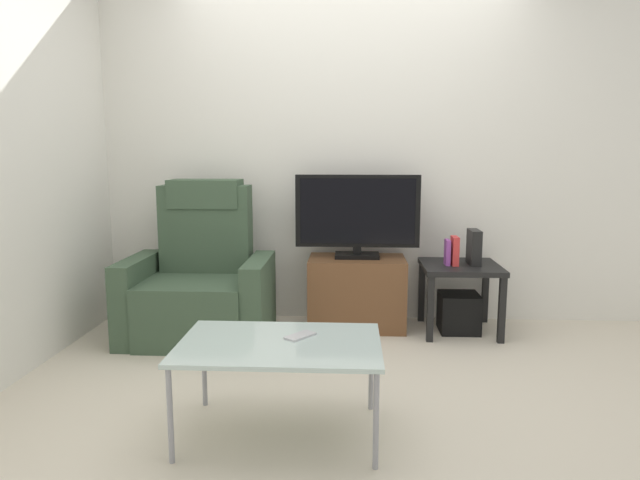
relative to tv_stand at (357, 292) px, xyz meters
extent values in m
plane|color=beige|center=(-0.07, -0.85, -0.26)|extent=(6.40, 6.40, 0.00)
cube|color=silver|center=(-0.07, 0.28, 1.04)|extent=(6.40, 0.06, 2.60)
cube|color=silver|center=(-1.95, -0.85, 1.04)|extent=(0.06, 4.48, 2.60)
cube|color=brown|center=(0.00, 0.00, 0.00)|extent=(0.70, 0.43, 0.51)
cube|color=black|center=(0.00, -0.20, 0.10)|extent=(0.64, 0.02, 0.02)
cube|color=black|center=(0.00, -0.15, 0.14)|extent=(0.34, 0.11, 0.04)
cube|color=black|center=(0.00, 0.02, 0.27)|extent=(0.32, 0.20, 0.03)
cube|color=black|center=(0.00, 0.02, 0.31)|extent=(0.06, 0.04, 0.05)
cube|color=black|center=(0.00, 0.02, 0.60)|extent=(0.89, 0.05, 0.52)
cube|color=black|center=(0.00, 0.00, 0.60)|extent=(0.82, 0.01, 0.47)
cube|color=#384C38|center=(-1.09, -0.31, -0.05)|extent=(0.70, 0.72, 0.42)
cube|color=#384C38|center=(-1.09, -0.04, 0.47)|extent=(0.64, 0.20, 0.62)
cube|color=#384C38|center=(-1.09, -0.02, 0.72)|extent=(0.50, 0.26, 0.20)
cube|color=#384C38|center=(-1.51, -0.31, 0.02)|extent=(0.14, 0.68, 0.56)
cube|color=#384C38|center=(-0.67, -0.31, 0.02)|extent=(0.14, 0.68, 0.56)
cube|color=black|center=(0.73, -0.07, 0.21)|extent=(0.54, 0.54, 0.04)
cube|color=black|center=(0.49, -0.30, -0.03)|extent=(0.04, 0.04, 0.45)
cube|color=black|center=(0.97, -0.30, -0.03)|extent=(0.04, 0.04, 0.45)
cube|color=black|center=(0.49, 0.17, -0.03)|extent=(0.04, 0.04, 0.45)
cube|color=black|center=(0.97, 0.17, -0.03)|extent=(0.04, 0.04, 0.45)
cube|color=black|center=(0.73, -0.07, -0.12)|extent=(0.28, 0.28, 0.28)
cube|color=purple|center=(0.63, -0.09, 0.32)|extent=(0.03, 0.10, 0.18)
cube|color=red|center=(0.68, -0.09, 0.33)|extent=(0.04, 0.13, 0.20)
cube|color=black|center=(0.82, -0.06, 0.35)|extent=(0.07, 0.20, 0.25)
cube|color=#B2C6C1|center=(-0.36, -1.61, 0.17)|extent=(0.90, 0.60, 0.02)
cylinder|color=gray|center=(-0.78, -1.88, -0.05)|extent=(0.02, 0.02, 0.42)
cylinder|color=gray|center=(0.06, -1.88, -0.05)|extent=(0.02, 0.02, 0.42)
cylinder|color=gray|center=(-0.78, -1.34, -0.05)|extent=(0.02, 0.02, 0.42)
cylinder|color=gray|center=(0.06, -1.34, -0.05)|extent=(0.02, 0.02, 0.42)
cube|color=#B7B7BC|center=(-0.28, -1.54, 0.18)|extent=(0.15, 0.16, 0.01)
camera|label=1|loc=(-0.05, -4.01, 1.01)|focal=31.56mm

